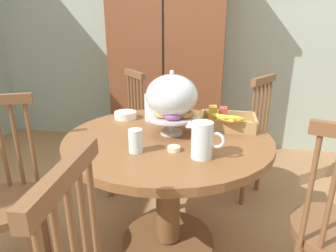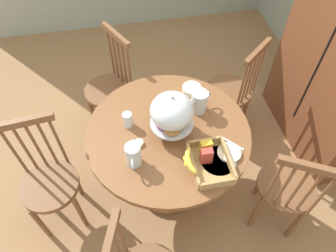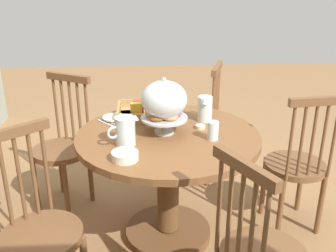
{
  "view_description": "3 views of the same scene",
  "coord_description": "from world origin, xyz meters",
  "px_view_note": "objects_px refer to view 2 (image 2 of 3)",
  "views": [
    {
      "loc": [
        0.33,
        -1.36,
        1.26
      ],
      "look_at": [
        0.05,
        0.03,
        0.79
      ],
      "focal_mm": 29.82,
      "sensor_mm": 36.0,
      "label": 1
    },
    {
      "loc": [
        1.3,
        -0.23,
        2.36
      ],
      "look_at": [
        0.05,
        0.03,
        0.79
      ],
      "focal_mm": 33.15,
      "sensor_mm": 36.0,
      "label": 2
    },
    {
      "loc": [
        -2.08,
        0.16,
        1.65
      ],
      "look_at": [
        0.05,
        0.03,
        0.79
      ],
      "focal_mm": 41.58,
      "sensor_mm": 36.0,
      "label": 3
    }
  ],
  "objects_px": {
    "china_plate_large": "(218,161)",
    "windsor_chair_far_side": "(286,189)",
    "dining_table": "(168,151)",
    "butter_dish": "(139,143)",
    "windsor_chair_near_window": "(110,89)",
    "windsor_chair_host_seat": "(231,92)",
    "pastry_stand_with_dome": "(172,113)",
    "drinking_glass": "(128,120)",
    "china_plate_small": "(229,153)",
    "cereal_bowl": "(192,89)",
    "orange_juice_pitcher": "(134,156)",
    "cereal_basket": "(207,160)",
    "windsor_chair_by_cabinet": "(49,182)",
    "milk_pitcher": "(199,102)"
  },
  "relations": [
    {
      "from": "cereal_bowl",
      "to": "butter_dish",
      "type": "distance_m",
      "value": 0.6
    },
    {
      "from": "windsor_chair_far_side",
      "to": "cereal_bowl",
      "type": "xyz_separation_m",
      "value": [
        -0.76,
        -0.49,
        0.31
      ]
    },
    {
      "from": "dining_table",
      "to": "butter_dish",
      "type": "relative_size",
      "value": 18.39
    },
    {
      "from": "pastry_stand_with_dome",
      "to": "china_plate_large",
      "type": "bearing_deg",
      "value": 39.88
    },
    {
      "from": "windsor_chair_host_seat",
      "to": "pastry_stand_with_dome",
      "type": "distance_m",
      "value": 0.97
    },
    {
      "from": "cereal_bowl",
      "to": "butter_dish",
      "type": "relative_size",
      "value": 2.33
    },
    {
      "from": "cereal_bowl",
      "to": "drinking_glass",
      "type": "relative_size",
      "value": 1.27
    },
    {
      "from": "pastry_stand_with_dome",
      "to": "drinking_glass",
      "type": "height_order",
      "value": "pastry_stand_with_dome"
    },
    {
      "from": "drinking_glass",
      "to": "pastry_stand_with_dome",
      "type": "bearing_deg",
      "value": 67.01
    },
    {
      "from": "windsor_chair_near_window",
      "to": "cereal_bowl",
      "type": "xyz_separation_m",
      "value": [
        0.44,
        0.61,
        0.31
      ]
    },
    {
      "from": "windsor_chair_far_side",
      "to": "windsor_chair_by_cabinet",
      "type": "bearing_deg",
      "value": -103.26
    },
    {
      "from": "dining_table",
      "to": "pastry_stand_with_dome",
      "type": "xyz_separation_m",
      "value": [
        0.02,
        0.02,
        0.43
      ]
    },
    {
      "from": "pastry_stand_with_dome",
      "to": "milk_pitcher",
      "type": "xyz_separation_m",
      "value": [
        -0.16,
        0.23,
        -0.12
      ]
    },
    {
      "from": "milk_pitcher",
      "to": "china_plate_large",
      "type": "xyz_separation_m",
      "value": [
        0.44,
        0.01,
        -0.07
      ]
    },
    {
      "from": "windsor_chair_far_side",
      "to": "cereal_bowl",
      "type": "bearing_deg",
      "value": -147.38
    },
    {
      "from": "windsor_chair_near_window",
      "to": "china_plate_small",
      "type": "height_order",
      "value": "windsor_chair_near_window"
    },
    {
      "from": "pastry_stand_with_dome",
      "to": "china_plate_small",
      "type": "xyz_separation_m",
      "value": [
        0.24,
        0.32,
        -0.18
      ]
    },
    {
      "from": "milk_pitcher",
      "to": "drinking_glass",
      "type": "distance_m",
      "value": 0.5
    },
    {
      "from": "windsor_chair_near_window",
      "to": "pastry_stand_with_dome",
      "type": "relative_size",
      "value": 2.83
    },
    {
      "from": "dining_table",
      "to": "china_plate_large",
      "type": "height_order",
      "value": "china_plate_large"
    },
    {
      "from": "pastry_stand_with_dome",
      "to": "cereal_basket",
      "type": "relative_size",
      "value": 1.09
    },
    {
      "from": "butter_dish",
      "to": "china_plate_large",
      "type": "bearing_deg",
      "value": 63.8
    },
    {
      "from": "windsor_chair_by_cabinet",
      "to": "drinking_glass",
      "type": "xyz_separation_m",
      "value": [
        -0.16,
        0.6,
        0.34
      ]
    },
    {
      "from": "windsor_chair_far_side",
      "to": "china_plate_large",
      "type": "distance_m",
      "value": 0.58
    },
    {
      "from": "windsor_chair_far_side",
      "to": "pastry_stand_with_dome",
      "type": "xyz_separation_m",
      "value": [
        -0.42,
        -0.71,
        0.48
      ]
    },
    {
      "from": "windsor_chair_near_window",
      "to": "drinking_glass",
      "type": "relative_size",
      "value": 8.86
    },
    {
      "from": "windsor_chair_by_cabinet",
      "to": "milk_pitcher",
      "type": "bearing_deg",
      "value": 100.62
    },
    {
      "from": "dining_table",
      "to": "windsor_chair_host_seat",
      "type": "xyz_separation_m",
      "value": [
        -0.53,
        0.67,
        -0.05
      ]
    },
    {
      "from": "windsor_chair_near_window",
      "to": "windsor_chair_by_cabinet",
      "type": "relative_size",
      "value": 1.0
    },
    {
      "from": "pastry_stand_with_dome",
      "to": "drinking_glass",
      "type": "bearing_deg",
      "value": -112.99
    },
    {
      "from": "milk_pitcher",
      "to": "butter_dish",
      "type": "distance_m",
      "value": 0.5
    },
    {
      "from": "dining_table",
      "to": "drinking_glass",
      "type": "height_order",
      "value": "drinking_glass"
    },
    {
      "from": "windsor_chair_by_cabinet",
      "to": "cereal_basket",
      "type": "distance_m",
      "value": 1.1
    },
    {
      "from": "windsor_chair_near_window",
      "to": "drinking_glass",
      "type": "height_order",
      "value": "windsor_chair_near_window"
    },
    {
      "from": "cereal_basket",
      "to": "pastry_stand_with_dome",
      "type": "bearing_deg",
      "value": -151.52
    },
    {
      "from": "windsor_chair_near_window",
      "to": "china_plate_small",
      "type": "distance_m",
      "value": 1.28
    },
    {
      "from": "windsor_chair_by_cabinet",
      "to": "cereal_basket",
      "type": "height_order",
      "value": "windsor_chair_by_cabinet"
    },
    {
      "from": "windsor_chair_host_seat",
      "to": "china_plate_small",
      "type": "relative_size",
      "value": 6.5
    },
    {
      "from": "windsor_chair_near_window",
      "to": "windsor_chair_host_seat",
      "type": "height_order",
      "value": "same"
    },
    {
      "from": "windsor_chair_far_side",
      "to": "drinking_glass",
      "type": "height_order",
      "value": "windsor_chair_far_side"
    },
    {
      "from": "windsor_chair_near_window",
      "to": "pastry_stand_with_dome",
      "type": "height_order",
      "value": "pastry_stand_with_dome"
    },
    {
      "from": "china_plate_large",
      "to": "windsor_chair_far_side",
      "type": "bearing_deg",
      "value": 73.66
    },
    {
      "from": "orange_juice_pitcher",
      "to": "drinking_glass",
      "type": "relative_size",
      "value": 1.61
    },
    {
      "from": "china_plate_small",
      "to": "windsor_chair_by_cabinet",
      "type": "bearing_deg",
      "value": -99.31
    },
    {
      "from": "cereal_basket",
      "to": "windsor_chair_by_cabinet",
      "type": "bearing_deg",
      "value": -103.06
    },
    {
      "from": "orange_juice_pitcher",
      "to": "cereal_basket",
      "type": "bearing_deg",
      "value": 76.96
    },
    {
      "from": "windsor_chair_near_window",
      "to": "drinking_glass",
      "type": "xyz_separation_m",
      "value": [
        0.67,
        0.11,
        0.34
      ]
    },
    {
      "from": "drinking_glass",
      "to": "windsor_chair_host_seat",
      "type": "bearing_deg",
      "value": 115.03
    },
    {
      "from": "windsor_chair_host_seat",
      "to": "orange_juice_pitcher",
      "type": "bearing_deg",
      "value": -51.43
    },
    {
      "from": "windsor_chair_host_seat",
      "to": "china_plate_small",
      "type": "height_order",
      "value": "windsor_chair_host_seat"
    }
  ]
}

